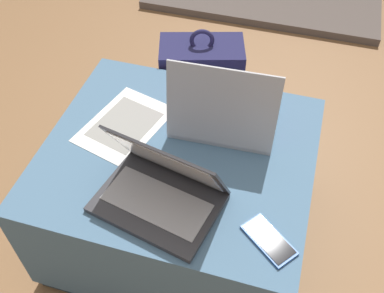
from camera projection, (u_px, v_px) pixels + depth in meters
The scene contains 8 objects.
ground_plane at pixel (181, 230), 1.69m from camera, with size 14.00×14.00×0.00m, color olive.
ottoman at pixel (179, 194), 1.52m from camera, with size 0.82×0.72×0.45m.
laptop_near at pixel (161, 188), 1.21m from camera, with size 0.37×0.30×0.22m.
laptop_far at pixel (225, 113), 1.39m from camera, with size 0.33×0.28×0.27m.
cell_phone at pixel (269, 240), 1.15m from camera, with size 0.16×0.15×0.01m.
backpack at pixel (201, 94), 1.86m from camera, with size 0.35×0.30×0.55m.
paper_sheet at pixel (125, 124), 1.43m from camera, with size 0.28×0.34×0.00m.
fireplace_hearth at pixel (261, 1), 2.74m from camera, with size 1.40×0.50×0.04m.
Camera 1 is at (0.29, -0.85, 1.47)m, focal length 42.00 mm.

